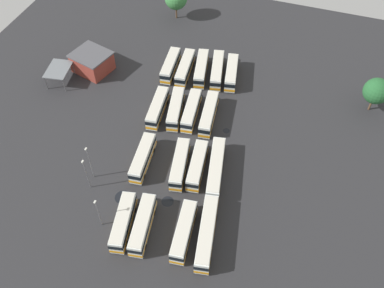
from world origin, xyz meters
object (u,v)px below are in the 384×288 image
object	(u,v)px
bus_row3_slot1	(217,70)
lamp_post_far_corner	(90,162)
bus_row2_slot4	(158,108)
bus_row0_slot0	(207,233)
bus_row0_slot4	(123,222)
bus_row1_slot2	(180,164)
tree_northeast	(377,91)
bus_row2_slot3	(176,109)
lamp_post_mid_lot	(86,173)
bus_row0_slot1	(184,231)
bus_row0_slot3	(143,225)
bus_row3_slot4	(171,65)
bus_row1_slot4	(143,158)
lamp_post_near_entrance	(98,212)
bus_row1_slot1	(197,165)
bus_row1_slot0	(216,169)
bus_row2_slot1	(209,114)
bus_row2_slot2	(191,111)
bus_row3_slot0	(231,73)
bus_row3_slot2	(201,69)
bus_row3_slot3	(185,68)
maintenance_shelter	(58,70)
depot_building	(92,62)

from	to	relation	value
bus_row3_slot1	lamp_post_far_corner	distance (m)	39.88
bus_row2_slot4	lamp_post_far_corner	bearing A→B (deg)	164.90
bus_row0_slot0	bus_row0_slot4	xyz separation A→B (m)	(-2.70, 14.76, -0.00)
bus_row1_slot2	bus_row2_slot4	xyz separation A→B (m)	(13.23, 10.10, -0.00)
bus_row3_slot1	tree_northeast	size ratio (longest dim) A/B	1.42
bus_row2_slot3	lamp_post_mid_lot	world-z (taller)	lamp_post_mid_lot
bus_row0_slot1	bus_row0_slot3	size ratio (longest dim) A/B	0.99
bus_row0_slot1	bus_row3_slot4	distance (m)	45.63
bus_row1_slot4	lamp_post_near_entrance	bearing A→B (deg)	173.98
bus_row1_slot1	bus_row2_slot3	bearing A→B (deg)	35.47
lamp_post_far_corner	bus_row1_slot2	bearing A→B (deg)	-65.33
bus_row1_slot0	bus_row2_slot1	bearing A→B (deg)	22.77
bus_row1_slot0	bus_row2_slot2	size ratio (longest dim) A/B	1.25
bus_row1_slot0	bus_row3_slot4	world-z (taller)	same
bus_row2_slot1	lamp_post_far_corner	bearing A→B (deg)	142.90
bus_row1_slot4	bus_row3_slot0	size ratio (longest dim) A/B	1.00
lamp_post_far_corner	tree_northeast	bearing A→B (deg)	-53.39
bus_row2_slot2	bus_row3_slot2	bearing A→B (deg)	9.59
bus_row3_slot1	bus_row1_slot0	bearing A→B (deg)	-163.69
bus_row0_slot4	bus_row3_slot2	xyz separation A→B (m)	(44.81, 0.09, 0.00)
bus_row1_slot1	bus_row1_slot4	bearing A→B (deg)	99.11
bus_row0_slot4	bus_row2_slot2	distance (m)	30.47
bus_row3_slot3	lamp_post_near_entrance	bearing A→B (deg)	179.65
bus_row0_slot0	bus_row1_slot0	distance (m)	14.20
bus_row2_slot4	bus_row3_slot2	xyz separation A→B (m)	(16.07, -4.94, 0.00)
bus_row2_slot1	maintenance_shelter	size ratio (longest dim) A/B	1.53
bus_row0_slot4	bus_row3_slot2	bearing A→B (deg)	0.12
bus_row0_slot1	depot_building	xyz separation A→B (m)	(36.04, 36.79, 0.59)
bus_row0_slot3	tree_northeast	world-z (taller)	tree_northeast
bus_row2_slot2	bus_row2_slot3	world-z (taller)	same
bus_row0_slot3	lamp_post_far_corner	size ratio (longest dim) A/B	1.32
bus_row1_slot4	bus_row0_slot0	bearing A→B (deg)	-124.50
bus_row1_slot1	maintenance_shelter	world-z (taller)	maintenance_shelter
bus_row3_slot4	maintenance_shelter	distance (m)	26.71
bus_row2_slot1	bus_row2_slot4	xyz separation A→B (m)	(-1.89, 11.35, -0.00)
bus_row0_slot4	lamp_post_mid_lot	bearing A→B (deg)	59.58
bus_row3_slot1	bus_row3_slot4	world-z (taller)	same
bus_row0_slot3	bus_row2_slot1	xyz separation A→B (m)	(30.00, -2.82, 0.00)
lamp_post_mid_lot	tree_northeast	distance (m)	63.81
bus_row2_slot4	maintenance_shelter	bearing A→B (deg)	84.04
bus_row1_slot1	depot_building	xyz separation A→B (m)	(21.45, 34.39, 0.59)
bus_row1_slot2	bus_row2_slot1	size ratio (longest dim) A/B	0.95
depot_building	maintenance_shelter	xyz separation A→B (m)	(-6.28, 5.47, 1.05)
bus_row1_slot4	bus_row3_slot0	xyz separation A→B (m)	(31.12, -9.79, -0.00)
bus_row2_slot2	bus_row0_slot3	bearing A→B (deg)	-177.79
bus_row1_slot1	bus_row3_slot4	world-z (taller)	same
lamp_post_near_entrance	bus_row0_slot3	bearing A→B (deg)	-79.25
lamp_post_near_entrance	lamp_post_far_corner	world-z (taller)	lamp_post_far_corner
lamp_post_mid_lot	lamp_post_far_corner	bearing A→B (deg)	12.50
bus_row3_slot1	tree_northeast	world-z (taller)	tree_northeast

